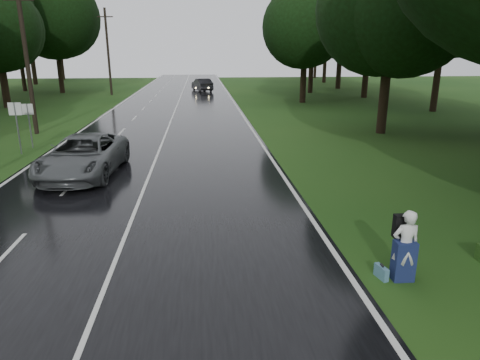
# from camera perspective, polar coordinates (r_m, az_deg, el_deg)

# --- Properties ---
(ground) EXTENTS (160.00, 160.00, 0.00)m
(ground) POSITION_cam_1_polar(r_m,az_deg,el_deg) (10.74, -17.39, -13.46)
(ground) COLOR #224514
(ground) RESTS_ON ground
(road) EXTENTS (12.00, 140.00, 0.04)m
(road) POSITION_cam_1_polar(r_m,az_deg,el_deg) (29.63, -9.66, 6.37)
(road) COLOR black
(road) RESTS_ON ground
(lane_center) EXTENTS (0.12, 140.00, 0.01)m
(lane_center) POSITION_cam_1_polar(r_m,az_deg,el_deg) (29.63, -9.67, 6.42)
(lane_center) COLOR silver
(lane_center) RESTS_ON road
(grey_car) EXTENTS (3.21, 6.30, 1.70)m
(grey_car) POSITION_cam_1_polar(r_m,az_deg,el_deg) (19.88, -20.00, 3.06)
(grey_car) COLOR #545859
(grey_car) RESTS_ON road
(far_car) EXTENTS (2.98, 5.25, 1.64)m
(far_car) POSITION_cam_1_polar(r_m,az_deg,el_deg) (58.91, -5.05, 12.47)
(far_car) COLOR black
(far_car) RESTS_ON road
(hitchhiker) EXTENTS (0.65, 0.59, 1.78)m
(hitchhiker) POSITION_cam_1_polar(r_m,az_deg,el_deg) (10.94, 20.99, -8.40)
(hitchhiker) COLOR silver
(hitchhiker) RESTS_ON ground
(suitcase) EXTENTS (0.22, 0.46, 0.31)m
(suitcase) POSITION_cam_1_polar(r_m,az_deg,el_deg) (11.12, 18.21, -11.53)
(suitcase) COLOR teal
(suitcase) RESTS_ON ground
(utility_pole_mid) EXTENTS (1.80, 0.28, 9.12)m
(utility_pole_mid) POSITION_cam_1_polar(r_m,az_deg,el_deg) (31.54, -25.30, 5.59)
(utility_pole_mid) COLOR black
(utility_pole_mid) RESTS_ON ground
(utility_pole_far) EXTENTS (1.80, 0.28, 10.01)m
(utility_pole_far) POSITION_cam_1_polar(r_m,az_deg,el_deg) (56.01, -16.62, 10.74)
(utility_pole_far) COLOR black
(utility_pole_far) RESTS_ON ground
(road_sign_a) EXTENTS (0.65, 0.10, 2.71)m
(road_sign_a) POSITION_cam_1_polar(r_m,az_deg,el_deg) (25.58, -26.95, 3.08)
(road_sign_a) COLOR white
(road_sign_a) RESTS_ON ground
(road_sign_b) EXTENTS (0.59, 0.10, 2.45)m
(road_sign_b) POSITION_cam_1_polar(r_m,az_deg,el_deg) (27.06, -25.74, 3.90)
(road_sign_b) COLOR white
(road_sign_b) RESTS_ON ground
(tree_left_e) EXTENTS (8.12, 8.12, 12.68)m
(tree_left_e) POSITION_cam_1_polar(r_m,az_deg,el_deg) (47.26, -28.37, 8.43)
(tree_left_e) COLOR black
(tree_left_e) RESTS_ON ground
(tree_left_f) EXTENTS (10.43, 10.43, 16.29)m
(tree_left_f) POSITION_cam_1_polar(r_m,az_deg,el_deg) (61.03, -22.44, 10.63)
(tree_left_f) COLOR black
(tree_left_f) RESTS_ON ground
(tree_right_d) EXTENTS (8.83, 8.83, 13.80)m
(tree_right_d) POSITION_cam_1_polar(r_m,az_deg,el_deg) (30.25, 18.11, 5.95)
(tree_right_d) COLOR black
(tree_right_d) RESTS_ON ground
(tree_right_e) EXTENTS (8.46, 8.46, 13.22)m
(tree_right_e) POSITION_cam_1_polar(r_m,az_deg,el_deg) (46.46, 8.26, 10.14)
(tree_right_e) COLOR black
(tree_right_e) RESTS_ON ground
(tree_right_f) EXTENTS (10.55, 10.55, 16.48)m
(tree_right_f) POSITION_cam_1_polar(r_m,az_deg,el_deg) (57.33, 9.25, 11.34)
(tree_right_f) COLOR black
(tree_right_f) RESTS_ON ground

